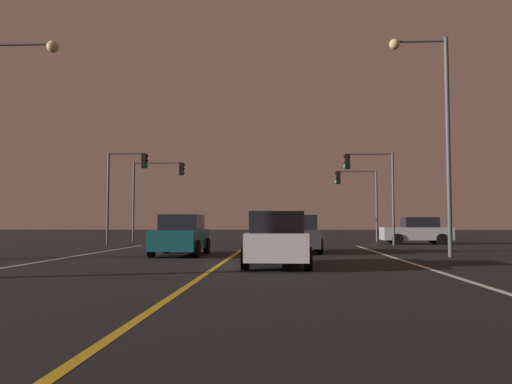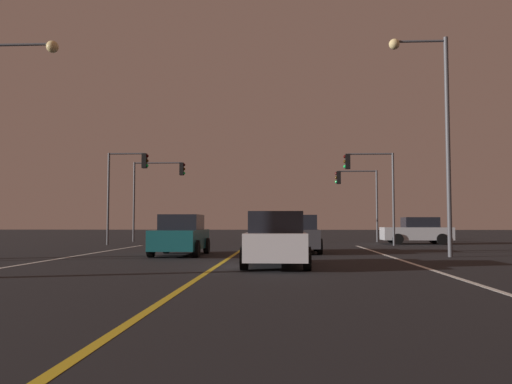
# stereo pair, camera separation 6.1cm
# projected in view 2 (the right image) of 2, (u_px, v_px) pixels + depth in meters

# --- Properties ---
(lane_edge_right) EXTENTS (0.16, 38.31, 0.01)m
(lane_edge_right) POSITION_uv_depth(u_px,v_px,m) (479.00, 285.00, 11.39)
(lane_edge_right) COLOR silver
(lane_edge_right) RESTS_ON ground
(lane_center_divider) EXTENTS (0.16, 38.31, 0.01)m
(lane_center_divider) POSITION_uv_depth(u_px,v_px,m) (191.00, 283.00, 11.73)
(lane_center_divider) COLOR gold
(lane_center_divider) RESTS_ON ground
(car_crossing_side) EXTENTS (4.30, 2.02, 1.70)m
(car_crossing_side) POSITION_uv_depth(u_px,v_px,m) (417.00, 231.00, 33.15)
(car_crossing_side) COLOR black
(car_crossing_side) RESTS_ON ground
(car_lead_same_lane) EXTENTS (2.02, 4.30, 1.70)m
(car_lead_same_lane) POSITION_uv_depth(u_px,v_px,m) (276.00, 240.00, 16.20)
(car_lead_same_lane) COLOR black
(car_lead_same_lane) RESTS_ON ground
(car_ahead_far) EXTENTS (2.02, 4.30, 1.70)m
(car_ahead_far) POSITION_uv_depth(u_px,v_px,m) (298.00, 234.00, 23.64)
(car_ahead_far) COLOR black
(car_ahead_far) RESTS_ON ground
(car_oncoming) EXTENTS (2.02, 4.30, 1.70)m
(car_oncoming) POSITION_uv_depth(u_px,v_px,m) (181.00, 236.00, 21.82)
(car_oncoming) COLOR black
(car_oncoming) RESTS_ON ground
(traffic_light_near_right) EXTENTS (3.01, 0.36, 5.53)m
(traffic_light_near_right) POSITION_uv_depth(u_px,v_px,m) (370.00, 177.00, 31.18)
(traffic_light_near_right) COLOR #4C4C51
(traffic_light_near_right) RESTS_ON ground
(traffic_light_near_left) EXTENTS (2.55, 0.36, 5.65)m
(traffic_light_near_left) POSITION_uv_depth(u_px,v_px,m) (127.00, 177.00, 31.96)
(traffic_light_near_left) COLOR #4C4C51
(traffic_light_near_left) RESTS_ON ground
(traffic_light_far_right) EXTENTS (2.98, 0.36, 5.03)m
(traffic_light_far_right) POSITION_uv_depth(u_px,v_px,m) (356.00, 189.00, 36.64)
(traffic_light_far_right) COLOR #4C4C51
(traffic_light_far_right) RESTS_ON ground
(traffic_light_far_left) EXTENTS (3.78, 0.36, 5.70)m
(traffic_light_far_left) POSITION_uv_depth(u_px,v_px,m) (158.00, 182.00, 37.42)
(traffic_light_far_left) COLOR #4C4C51
(traffic_light_far_left) RESTS_ON ground
(street_lamp_left_mid) EXTENTS (2.77, 0.44, 7.97)m
(street_lamp_left_mid) POSITION_uv_depth(u_px,v_px,m) (2.00, 119.00, 18.78)
(street_lamp_left_mid) COLOR #4C4C51
(street_lamp_left_mid) RESTS_ON ground
(street_lamp_right_far) EXTENTS (2.37, 0.44, 8.89)m
(street_lamp_right_far) POSITION_uv_depth(u_px,v_px,m) (435.00, 118.00, 20.98)
(street_lamp_right_far) COLOR #4C4C51
(street_lamp_right_far) RESTS_ON ground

